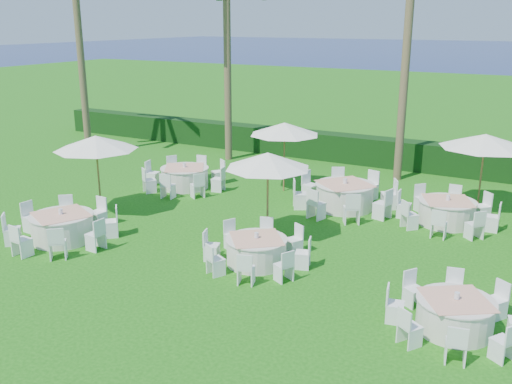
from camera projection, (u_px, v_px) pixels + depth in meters
ground at (221, 259)px, 15.17m from camera, size 120.00×120.00×0.00m
hedge at (365, 150)px, 25.08m from camera, size 34.00×1.00×1.20m
banquet_table_a at (62, 227)px, 16.36m from camera, size 3.14×3.14×0.95m
banquet_table_b at (256, 250)px, 14.79m from camera, size 2.79×2.79×0.86m
banquet_table_c at (455, 314)px, 11.60m from camera, size 2.77×2.77×0.85m
banquet_table_d at (185, 177)px, 21.51m from camera, size 3.18×3.18×0.96m
banquet_table_e at (344, 195)px, 19.14m from camera, size 3.43×3.43×1.04m
banquet_table_f at (447, 212)px, 17.68m from camera, size 3.06×3.06×0.93m
umbrella_a at (96, 143)px, 18.02m from camera, size 2.64×2.64×2.61m
umbrella_b at (268, 161)px, 15.80m from camera, size 2.42×2.42×2.59m
umbrella_c at (285, 129)px, 20.54m from camera, size 2.56×2.56×2.57m
umbrella_d at (485, 141)px, 18.39m from camera, size 2.90×2.90×2.58m
palm_b at (227, 60)px, 24.80m from camera, size 4.38×4.24×7.95m
palm_c at (409, 18)px, 20.99m from camera, size 4.38×4.23×11.34m
palm_f at (81, 57)px, 25.73m from camera, size 4.35×4.28×8.14m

